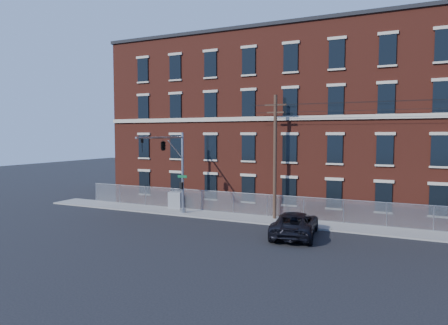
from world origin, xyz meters
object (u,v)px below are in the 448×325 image
utility_pole_near (275,155)px  utility_cabinet (175,200)px  traffic_signal_mast (168,154)px  pickup_truck (295,224)px

utility_pole_near → utility_cabinet: 10.70m
traffic_signal_mast → utility_cabinet: size_ratio=4.61×
traffic_signal_mast → pickup_truck: 11.82m
traffic_signal_mast → utility_cabinet: bearing=114.2°
pickup_truck → utility_cabinet: 13.47m
pickup_truck → utility_cabinet: (-12.57, 4.83, 0.04)m
utility_cabinet → pickup_truck: bearing=-29.7°
traffic_signal_mast → utility_cabinet: 6.15m
pickup_truck → utility_pole_near: bearing=-64.3°
utility_cabinet → utility_pole_near: bearing=-11.0°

